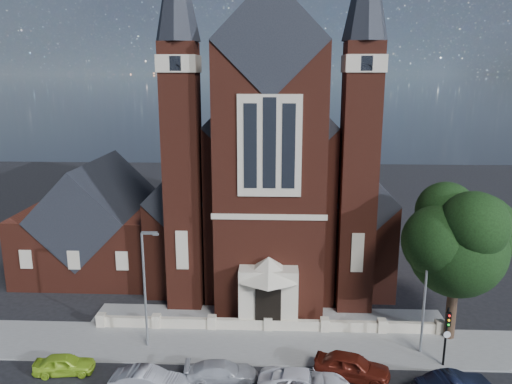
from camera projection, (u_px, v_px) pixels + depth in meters
ground at (270, 282)px, 43.73m from camera, size 120.00×120.00×0.00m
pavement_strip at (267, 346)px, 33.52m from camera, size 60.00×5.00×0.12m
forecourt_paving at (269, 317)px, 37.41m from camera, size 26.00×3.00×0.14m
forecourt_wall at (268, 331)px, 35.46m from camera, size 24.00×0.40×0.90m
church at (272, 173)px, 49.57m from camera, size 20.01×34.90×29.20m
parish_hall at (99, 226)px, 46.39m from camera, size 12.00×12.20×10.24m
street_tree at (461, 244)px, 32.57m from camera, size 6.40×6.60×10.70m
street_lamp_left at (146, 283)px, 32.30m from camera, size 1.16×0.22×8.09m
street_lamp_right at (427, 288)px, 31.55m from camera, size 1.16×0.22×8.09m
traffic_signal at (447, 329)px, 30.45m from camera, size 0.28×0.42×4.00m
car_lime_van at (64, 364)px, 30.28m from camera, size 3.73×1.86×1.22m
car_silver_a at (149, 382)px, 28.38m from camera, size 4.40×1.73×1.43m
car_silver_b at (222, 372)px, 29.40m from camera, size 4.48×2.14×1.26m
car_dark_red at (352, 366)px, 29.79m from camera, size 4.84×2.98×1.54m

